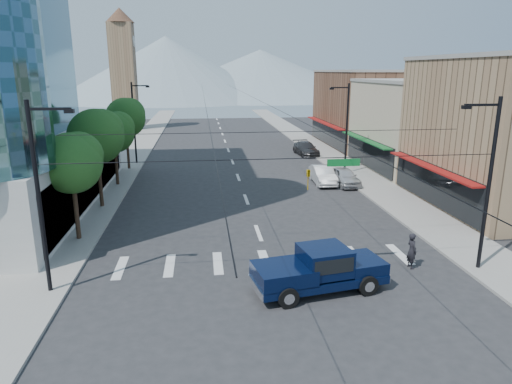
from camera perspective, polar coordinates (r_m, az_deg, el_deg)
ground at (r=24.18m, az=2.11°, el=-9.98°), size 160.00×160.00×0.00m
sidewalk_left at (r=63.05m, az=-14.60°, el=5.24°), size 4.00×120.00×0.15m
sidewalk_right at (r=64.36m, az=7.18°, el=5.79°), size 4.00×120.00×0.15m
shop_mid at (r=51.65m, az=20.42°, el=7.70°), size 12.00×14.00×9.00m
shop_far at (r=66.18m, az=14.16°, el=10.01°), size 12.00×18.00×10.00m
clock_tower at (r=84.65m, az=-16.26°, el=14.68°), size 4.80×4.80×20.40m
mountain_left at (r=172.04m, az=-11.09°, el=14.95°), size 80.00×80.00×22.00m
mountain_right at (r=183.16m, az=0.51°, el=14.57°), size 90.00×90.00×18.00m
tree_near at (r=29.23m, az=-21.83°, el=3.63°), size 3.65×3.64×6.71m
tree_midnear at (r=35.86m, az=-19.15°, el=6.77°), size 4.09×4.09×7.52m
tree_midfar at (r=42.74m, az=-17.18°, el=7.31°), size 3.65×3.64×6.71m
tree_far at (r=49.54m, az=-15.85°, el=9.07°), size 4.09×4.09×7.52m
signal_rig at (r=21.69m, az=3.13°, el=0.12°), size 21.80×0.20×9.00m
lamp_pole_nw at (r=52.41m, az=-14.88°, el=8.71°), size 2.00×0.25×9.00m
lamp_pole_ne at (r=46.19m, az=11.14°, el=8.15°), size 2.00×0.25×9.00m
pickup_truck at (r=22.04m, az=7.88°, el=-9.48°), size 6.69×3.37×2.17m
pedestrian at (r=25.67m, az=18.89°, el=-6.96°), size 0.53×0.75×1.93m
parked_car_near at (r=42.47m, az=10.98°, el=1.90°), size 2.20×4.82×1.60m
parked_car_mid at (r=42.73m, az=8.35°, el=2.13°), size 1.89×5.05×1.65m
parked_car_far at (r=57.25m, az=6.26°, el=5.42°), size 2.67×5.66×1.60m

